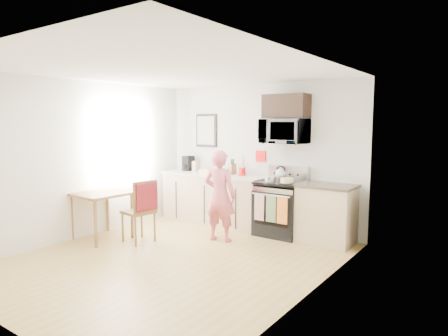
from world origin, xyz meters
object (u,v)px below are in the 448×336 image
Objects in this scene: microwave at (285,131)px; chair at (143,203)px; range at (280,210)px; person at (220,196)px; dining_table at (101,198)px; cake at (287,181)px.

microwave reaches higher than chair.
range is 1.12m from person.
chair reaches higher than dining_table.
chair is (0.77, 0.20, -0.04)m from dining_table.
dining_table is (-2.28, -2.01, -1.07)m from microwave.
microwave is 0.75× the size of chair.
cake is at bearing -150.95° from person.
cake is at bearing 50.02° from chair.
range is 0.78× the size of person.
person is 1.47× the size of chair.
chair is (-1.51, -1.81, -1.11)m from microwave.
cake is (1.71, 1.53, 0.32)m from chair.
microwave is at bearing 58.18° from chair.
range is 1.53× the size of microwave.
person reaches higher than range.
cake is at bearing -53.91° from microwave.
microwave is 1.55m from person.
person is (-0.65, -0.86, 0.30)m from range.
microwave is 0.51× the size of person.
chair is 3.79× the size of cake.
cake reaches higher than chair.
range is at bearing 56.49° from chair.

